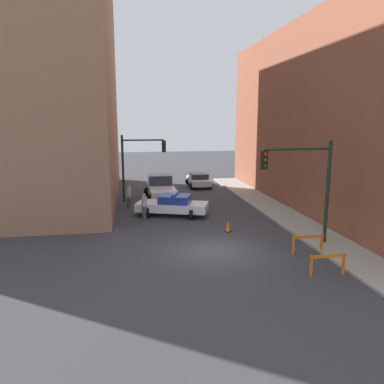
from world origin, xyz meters
The scene contains 14 objects.
ground_plane centered at (0.00, 0.00, 0.00)m, with size 120.00×120.00×0.00m, color #38383D.
sidewalk_right centered at (6.20, 0.00, 0.06)m, with size 2.40×44.00×0.12m.
building_corner_left centered at (-12.00, 14.00, 9.50)m, with size 14.00×20.00×19.00m.
building_right centered at (13.40, 8.00, 6.50)m, with size 12.00×28.00×13.01m.
traffic_light_near centered at (4.73, 0.07, 3.53)m, with size 3.64×0.35×5.20m.
traffic_light_far centered at (-3.30, 12.24, 3.40)m, with size 3.44×0.35×5.20m.
police_car centered at (-1.11, 7.28, 0.72)m, with size 5.05×3.30×1.52m.
white_truck centered at (-1.44, 12.63, 0.91)m, with size 2.69×5.43×1.90m.
parked_car_near centered at (2.66, 17.96, 0.67)m, with size 2.33×4.33×1.31m.
pedestrian_crossing centered at (-3.04, 6.80, 0.86)m, with size 0.49×0.49×1.66m.
pedestrian_corner centered at (-4.02, 10.02, 0.86)m, with size 0.47×0.47×1.66m.
barrier_front centered at (3.99, -3.64, 0.62)m, with size 1.60×0.17×0.90m.
barrier_mid centered at (4.40, -1.08, 0.62)m, with size 1.60×0.16×0.90m.
traffic_cone centered at (1.58, 3.05, 0.32)m, with size 0.36×0.36×0.66m.
Camera 1 is at (-3.93, -17.02, 6.28)m, focal length 35.00 mm.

